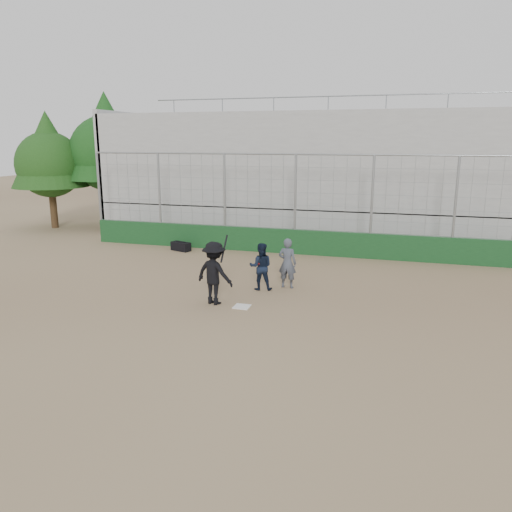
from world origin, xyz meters
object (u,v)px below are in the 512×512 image
(catcher_crouched, at_px, (261,274))
(umpire, at_px, (287,266))
(equipment_bag, at_px, (181,246))
(batter_at_plate, at_px, (214,273))

(catcher_crouched, xyz_separation_m, umpire, (0.73, 0.47, 0.21))
(umpire, xyz_separation_m, equipment_bag, (-5.48, 3.99, -0.53))
(batter_at_plate, height_order, equipment_bag, batter_at_plate)
(batter_at_plate, xyz_separation_m, umpire, (1.62, 2.12, -0.18))
(batter_at_plate, xyz_separation_m, catcher_crouched, (0.90, 1.65, -0.39))
(umpire, bearing_deg, catcher_crouched, 36.23)
(catcher_crouched, height_order, umpire, umpire)
(batter_at_plate, bearing_deg, equipment_bag, 122.30)
(batter_at_plate, height_order, catcher_crouched, batter_at_plate)
(catcher_crouched, distance_m, umpire, 0.89)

